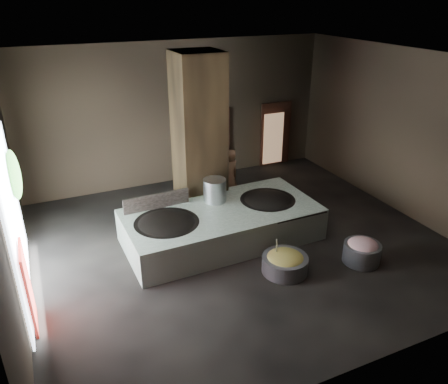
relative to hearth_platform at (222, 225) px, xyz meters
name	(u,v)px	position (x,y,z in m)	size (l,w,h in m)	color
floor	(239,244)	(0.34, -0.32, -0.47)	(10.00, 9.00, 0.10)	black
ceiling	(242,57)	(0.34, -0.32, 4.13)	(10.00, 9.00, 0.10)	black
back_wall	(178,114)	(0.34, 4.23, 1.83)	(10.00, 0.10, 4.50)	black
front_wall	(377,259)	(0.34, -4.87, 1.83)	(10.00, 0.10, 4.50)	black
left_wall	(3,198)	(-4.71, -0.32, 1.83)	(0.10, 9.00, 4.50)	black
right_wall	(404,133)	(5.39, -0.32, 1.83)	(0.10, 9.00, 4.50)	black
pillar	(199,138)	(0.04, 1.58, 1.83)	(1.20, 1.20, 4.50)	black
hearth_platform	(222,225)	(0.00, 0.00, 0.00)	(4.86, 2.32, 0.84)	silver
platform_cap	(222,211)	(0.00, 0.00, 0.39)	(4.75, 2.28, 0.03)	black
wok_left	(167,226)	(-1.45, -0.05, 0.33)	(1.53, 1.53, 0.42)	black
wok_left_rim	(167,223)	(-1.45, -0.05, 0.40)	(1.56, 1.56, 0.05)	black
wok_right	(268,203)	(1.35, 0.05, 0.33)	(1.43, 1.43, 0.40)	black
wok_right_rim	(268,200)	(1.35, 0.05, 0.40)	(1.46, 1.46, 0.05)	black
stock_pot	(215,191)	(0.05, 0.55, 0.71)	(0.59, 0.59, 0.63)	#B7BBBF
splash_guard	(157,202)	(-1.45, 0.75, 0.61)	(1.69, 0.06, 0.42)	black
cook	(229,178)	(0.99, 1.67, 0.46)	(0.64, 0.41, 1.76)	#8B6347
veg_basin	(285,264)	(0.73, -1.89, -0.23)	(1.05, 1.05, 0.39)	slate
veg_fill	(285,258)	(0.73, -1.89, -0.07)	(0.86, 0.86, 0.26)	#7C9749
ladle	(277,249)	(0.58, -1.74, 0.13)	(0.03, 0.03, 0.83)	#B7BBBF
meat_basin	(362,253)	(2.59, -2.29, -0.19)	(0.86, 0.86, 0.47)	slate
meat_fill	(363,245)	(2.59, -2.29, 0.03)	(0.71, 0.71, 0.27)	pink
doorway_near	(214,144)	(1.54, 4.13, 0.68)	(1.18, 0.08, 2.38)	black
doorway_near_glow	(212,144)	(1.53, 4.21, 0.63)	(0.89, 0.04, 2.10)	#8C6647
doorway_far	(275,135)	(3.94, 4.13, 0.68)	(1.18, 0.08, 2.38)	black
doorway_far_glow	(273,139)	(3.74, 3.92, 0.63)	(0.77, 0.04, 1.82)	#8C6647
left_opening	(15,222)	(-4.61, -0.12, 1.18)	(0.04, 4.20, 3.10)	white
pavilion_sliver	(28,288)	(-4.54, -1.42, 0.43)	(0.05, 0.90, 1.70)	maroon
tree_silhouette	(14,175)	(-4.51, 0.98, 1.78)	(0.28, 1.10, 1.10)	#194714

